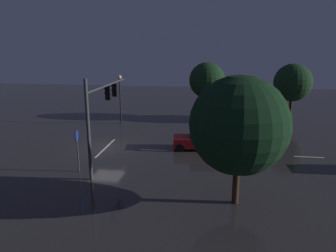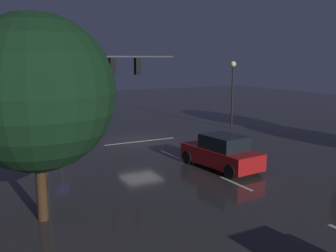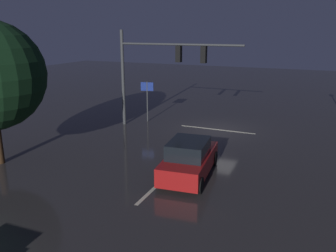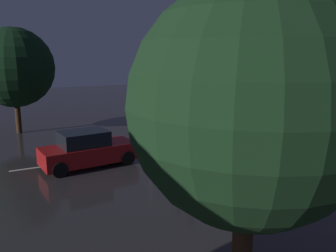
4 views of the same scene
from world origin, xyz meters
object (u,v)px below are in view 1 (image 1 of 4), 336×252
street_lamp_left_kerb (120,90)px  tree_right_near (239,125)px  car_approaching (201,139)px  tree_left_near (293,83)px  traffic_signal_assembly (102,105)px  route_sign (77,142)px  tree_left_far (207,80)px

street_lamp_left_kerb → tree_right_near: 19.89m
car_approaching → tree_left_near: bearing=140.4°
traffic_signal_assembly → tree_left_near: bearing=134.8°
car_approaching → route_sign: bearing=-52.4°
route_sign → tree_right_near: tree_right_near is taller
traffic_signal_assembly → street_lamp_left_kerb: bearing=-169.3°
street_lamp_left_kerb → car_approaching: bearing=50.0°
traffic_signal_assembly → tree_left_far: size_ratio=1.28×
car_approaching → tree_right_near: bearing=14.0°
tree_left_far → car_approaching: bearing=-0.7°
street_lamp_left_kerb → tree_left_near: (-3.90, 18.22, 0.63)m
car_approaching → tree_right_near: size_ratio=0.65×
traffic_signal_assembly → tree_right_near: tree_right_near is taller
tree_left_near → tree_right_near: tree_right_near is taller
traffic_signal_assembly → car_approaching: size_ratio=1.82×
street_lamp_left_kerb → traffic_signal_assembly: bearing=10.7°
car_approaching → route_sign: 10.01m
car_approaching → tree_right_near: (9.07, 2.26, 3.52)m
car_approaching → street_lamp_left_kerb: street_lamp_left_kerb is taller
street_lamp_left_kerb → tree_left_far: size_ratio=0.81×
street_lamp_left_kerb → route_sign: street_lamp_left_kerb is taller
car_approaching → tree_left_near: size_ratio=0.71×
traffic_signal_assembly → car_approaching: bearing=124.6°
traffic_signal_assembly → route_sign: size_ratio=2.86×
route_sign → tree_right_near: size_ratio=0.42×
traffic_signal_assembly → route_sign: bearing=-40.3°
tree_right_near → tree_left_far: size_ratio=1.08×
traffic_signal_assembly → street_lamp_left_kerb: (-11.96, -2.26, -0.70)m
traffic_signal_assembly → tree_left_far: (-15.83, 6.71, 0.04)m
street_lamp_left_kerb → tree_right_near: size_ratio=0.75×
street_lamp_left_kerb → tree_left_far: 9.80m
traffic_signal_assembly → tree_left_near: 22.50m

